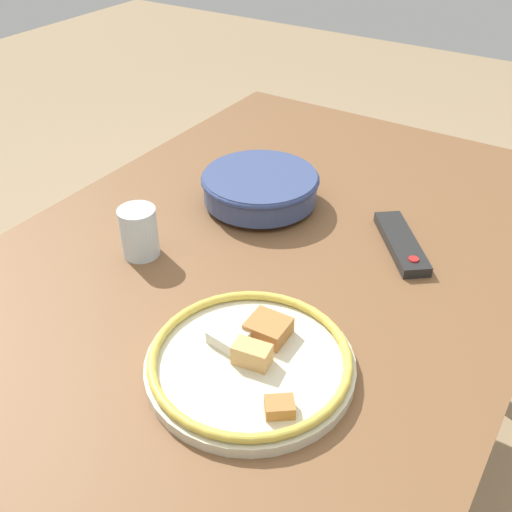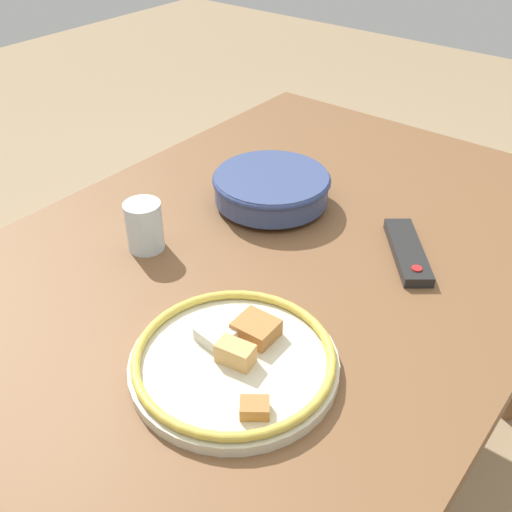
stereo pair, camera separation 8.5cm
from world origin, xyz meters
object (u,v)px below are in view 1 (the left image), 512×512
noodle_bowl (260,187)px  drinking_glass (139,232)px  food_plate (250,361)px  tv_remote (401,243)px

noodle_bowl → drinking_glass: drinking_glass is taller
food_plate → tv_remote: (-0.42, 0.07, -0.01)m
noodle_bowl → tv_remote: noodle_bowl is taller
drinking_glass → tv_remote: bearing=125.0°
tv_remote → drinking_glass: 0.49m
food_plate → drinking_glass: bearing=-112.4°
tv_remote → food_plate: bearing=42.0°
noodle_bowl → drinking_glass: bearing=-18.0°
food_plate → tv_remote: bearing=170.6°
tv_remote → drinking_glass: (0.28, -0.40, 0.04)m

